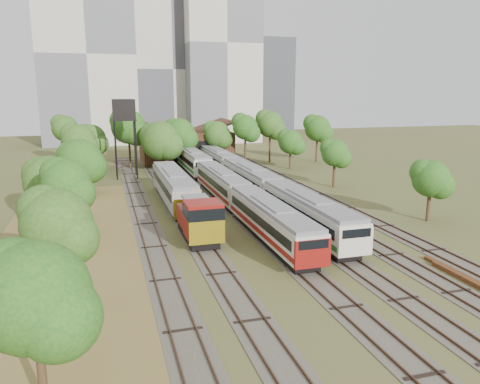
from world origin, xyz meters
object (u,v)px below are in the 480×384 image
object	(u,v)px
railcar_red_set	(242,200)
railcar_green_set	(250,180)
water_tower	(124,112)
shunter_locomotive	(199,221)

from	to	relation	value
railcar_red_set	railcar_green_set	distance (m)	10.68
railcar_red_set	railcar_green_set	bearing A→B (deg)	68.01
water_tower	railcar_red_set	bearing A→B (deg)	-68.19
water_tower	shunter_locomotive	bearing A→B (deg)	-82.41
railcar_red_set	railcar_green_set	xyz separation A→B (m)	(4.00, 9.90, 0.08)
shunter_locomotive	railcar_red_set	bearing A→B (deg)	49.83
shunter_locomotive	water_tower	size ratio (longest dim) A/B	0.69
railcar_green_set	shunter_locomotive	world-z (taller)	shunter_locomotive
railcar_green_set	water_tower	world-z (taller)	water_tower
railcar_green_set	shunter_locomotive	distance (m)	19.73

